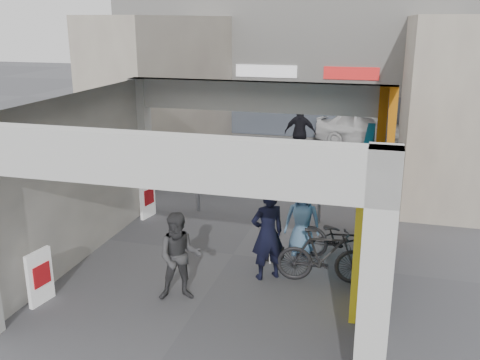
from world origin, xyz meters
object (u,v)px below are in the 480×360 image
(white_van, at_px, (371,129))
(bicycle_rear, at_px, (324,256))
(man_elderly, at_px, (302,220))
(man_with_dog, at_px, (267,234))
(man_back_turned, at_px, (180,257))
(man_crates, at_px, (300,133))
(bicycle_front, at_px, (342,240))
(produce_stand, at_px, (227,172))
(border_collie, at_px, (274,249))
(cafe_set, at_px, (226,174))

(white_van, bearing_deg, bicycle_rear, -163.33)
(man_elderly, distance_m, white_van, 10.76)
(man_with_dog, relative_size, white_van, 0.43)
(man_back_turned, height_order, man_crates, man_crates)
(bicycle_front, bearing_deg, man_with_dog, 148.03)
(bicycle_rear, xyz_separation_m, white_van, (0.42, 11.91, 0.19))
(man_with_dog, distance_m, man_back_turned, 1.81)
(produce_stand, relative_size, border_collie, 1.77)
(produce_stand, distance_m, man_elderly, 5.62)
(bicycle_front, bearing_deg, man_crates, 36.63)
(man_with_dog, bearing_deg, bicycle_front, 179.21)
(cafe_set, relative_size, bicycle_front, 0.80)
(border_collie, relative_size, man_elderly, 0.45)
(border_collie, relative_size, bicycle_rear, 0.38)
(produce_stand, height_order, bicycle_front, bicycle_front)
(produce_stand, relative_size, bicycle_front, 0.61)
(man_back_turned, relative_size, man_elderly, 1.07)
(border_collie, bearing_deg, white_van, 99.16)
(produce_stand, relative_size, white_van, 0.29)
(cafe_set, xyz_separation_m, man_back_turned, (1.21, -6.87, 0.48))
(cafe_set, height_order, man_crates, man_crates)
(cafe_set, bearing_deg, white_van, 57.52)
(man_elderly, xyz_separation_m, bicycle_rear, (0.62, -1.20, -0.22))
(cafe_set, bearing_deg, border_collie, -62.63)
(border_collie, height_order, man_back_turned, man_back_turned)
(bicycle_front, bearing_deg, produce_stand, 60.05)
(produce_stand, height_order, white_van, white_van)
(border_collie, xyz_separation_m, man_crates, (-0.86, 8.53, 0.71))
(bicycle_rear, bearing_deg, man_with_dog, 88.31)
(produce_stand, bearing_deg, border_collie, -75.22)
(cafe_set, xyz_separation_m, white_van, (4.05, 6.36, 0.39))
(cafe_set, relative_size, produce_stand, 1.30)
(man_crates, bearing_deg, man_elderly, 103.93)
(man_with_dog, height_order, white_van, man_with_dog)
(cafe_set, distance_m, produce_stand, 0.34)
(man_crates, bearing_deg, bicycle_rear, 106.42)
(border_collie, xyz_separation_m, man_with_dog, (0.01, -0.76, 0.65))
(produce_stand, height_order, bicycle_rear, bicycle_rear)
(produce_stand, relative_size, man_back_turned, 0.75)
(man_back_turned, distance_m, man_crates, 10.52)
(man_with_dog, distance_m, white_van, 12.11)
(cafe_set, relative_size, man_elderly, 1.04)
(man_with_dog, xyz_separation_m, bicycle_front, (1.36, 1.01, -0.40))
(man_elderly, distance_m, bicycle_rear, 1.36)
(white_van, bearing_deg, border_collie, -169.02)
(produce_stand, distance_m, man_back_turned, 7.34)
(man_back_turned, height_order, man_elderly, man_back_turned)
(border_collie, height_order, man_elderly, man_elderly)
(bicycle_front, xyz_separation_m, white_van, (0.14, 11.01, 0.21))
(bicycle_front, height_order, bicycle_rear, bicycle_rear)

